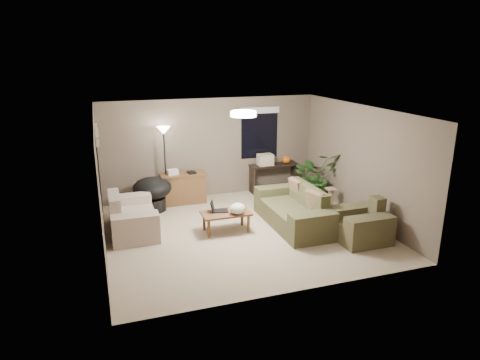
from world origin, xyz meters
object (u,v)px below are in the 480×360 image
object	(u,v)px
coffee_table	(226,215)
desk	(184,188)
armchair	(360,225)
floor_lamp	(164,140)
main_sofa	(294,212)
cat_scratching_post	(330,200)
console_table	(274,176)
houseplant	(314,181)
loveseat	(131,218)
papasan_chair	(152,191)

from	to	relation	value
coffee_table	desk	xyz separation A→B (m)	(-0.48, 2.03, 0.02)
armchair	floor_lamp	bearing A→B (deg)	134.74
main_sofa	cat_scratching_post	xyz separation A→B (m)	(1.26, 0.65, -0.08)
armchair	desk	world-z (taller)	armchair
console_table	houseplant	xyz separation A→B (m)	(0.68, -0.96, 0.05)
floor_lamp	loveseat	bearing A→B (deg)	-123.01
console_table	cat_scratching_post	distance (m)	1.82
houseplant	loveseat	bearing A→B (deg)	-172.48
armchair	desk	xyz separation A→B (m)	(-2.88, 3.26, 0.08)
armchair	console_table	xyz separation A→B (m)	(-0.43, 3.38, 0.14)
armchair	console_table	size ratio (longest dim) A/B	0.77
houseplant	coffee_table	bearing A→B (deg)	-155.86
desk	floor_lamp	world-z (taller)	floor_lamp
houseplant	main_sofa	bearing A→B (deg)	-131.35
desk	cat_scratching_post	bearing A→B (deg)	-25.02
console_table	cat_scratching_post	xyz separation A→B (m)	(0.78, -1.63, -0.22)
coffee_table	armchair	bearing A→B (deg)	-27.17
armchair	cat_scratching_post	size ratio (longest dim) A/B	2.00
main_sofa	houseplant	size ratio (longest dim) A/B	1.76
desk	papasan_chair	bearing A→B (deg)	-159.39
coffee_table	loveseat	bearing A→B (deg)	162.36
loveseat	papasan_chair	world-z (taller)	loveseat
cat_scratching_post	papasan_chair	bearing A→B (deg)	163.28
papasan_chair	main_sofa	bearing A→B (deg)	-33.98
cat_scratching_post	floor_lamp	bearing A→B (deg)	156.67
floor_lamp	cat_scratching_post	size ratio (longest dim) A/B	3.82
loveseat	console_table	world-z (taller)	loveseat
console_table	papasan_chair	xyz separation A→B (m)	(-3.24, -0.42, 0.03)
loveseat	coffee_table	world-z (taller)	loveseat
main_sofa	floor_lamp	xyz separation A→B (m)	(-2.38, 2.22, 1.30)
houseplant	console_table	bearing A→B (deg)	125.29
cat_scratching_post	coffee_table	bearing A→B (deg)	-169.27
floor_lamp	cat_scratching_post	world-z (taller)	floor_lamp
armchair	coffee_table	size ratio (longest dim) A/B	1.00
floor_lamp	houseplant	size ratio (longest dim) A/B	1.53
main_sofa	console_table	xyz separation A→B (m)	(0.48, 2.28, 0.14)
desk	papasan_chair	distance (m)	0.85
armchair	loveseat	bearing A→B (deg)	156.83
main_sofa	papasan_chair	world-z (taller)	main_sofa
loveseat	console_table	bearing A→B (deg)	22.14
console_table	cat_scratching_post	size ratio (longest dim) A/B	2.60
papasan_chair	houseplant	world-z (taller)	houseplant
armchair	cat_scratching_post	bearing A→B (deg)	78.87
desk	papasan_chair	size ratio (longest dim) A/B	0.95
main_sofa	papasan_chair	xyz separation A→B (m)	(-2.76, 1.86, 0.17)
floor_lamp	houseplant	bearing A→B (deg)	-14.29
houseplant	cat_scratching_post	world-z (taller)	houseplant
loveseat	console_table	xyz separation A→B (m)	(3.83, 1.56, 0.14)
desk	houseplant	distance (m)	3.24
console_table	houseplant	bearing A→B (deg)	-54.71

